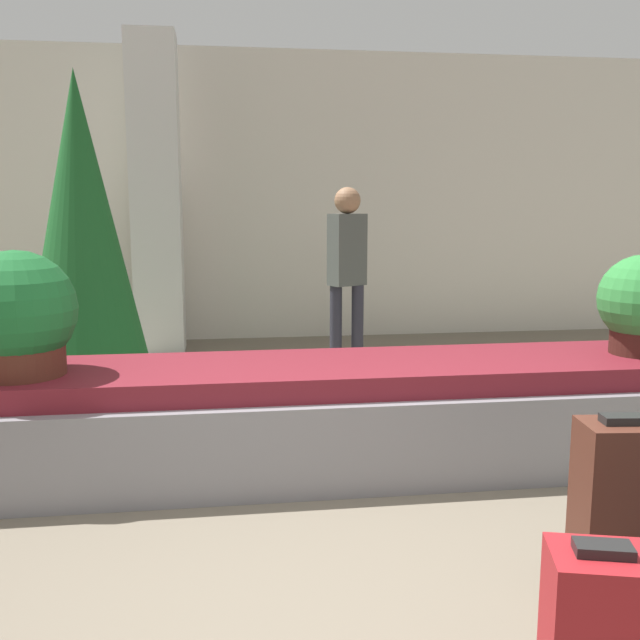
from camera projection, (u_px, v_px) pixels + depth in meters
The scene contains 8 objects.
ground_plane at pixel (379, 622), 2.65m from camera, with size 18.00×18.00×0.00m, color #6B6051.
back_wall at pixel (269, 197), 8.00m from camera, with size 18.00×0.06×3.20m.
carousel at pixel (320, 417), 4.16m from camera, with size 6.40×0.97×0.63m.
pillar at pixel (156, 197), 7.24m from camera, with size 0.49×0.49×3.20m.
suitcase_1 at pixel (617, 521), 2.63m from camera, with size 0.32×0.25×0.79m.
potted_plant_0 at pixel (17, 316), 3.76m from camera, with size 0.63×0.63×0.67m.
traveler_0 at pixel (347, 263), 6.39m from camera, with size 0.37×0.31×1.68m.
decorated_tree at pixel (81, 227), 5.48m from camera, with size 1.00×1.00×2.54m.
Camera 1 is at (-0.55, -2.38, 1.54)m, focal length 40.00 mm.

